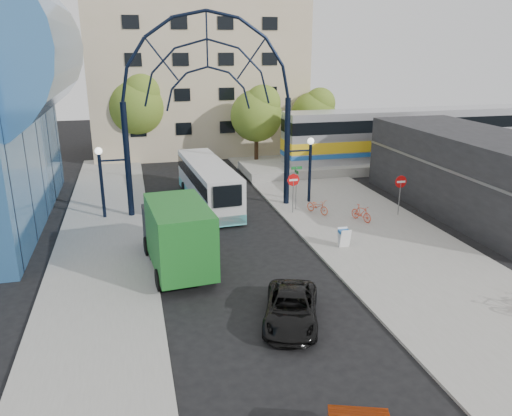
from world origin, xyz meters
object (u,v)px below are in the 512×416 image
object	(u,v)px
street_name_sign	(296,179)
tree_north_c	(315,112)
tree_north_b	(138,103)
bike_near_b	(361,213)
sandwich_board	(344,235)
bike_near_a	(318,206)
stop_sign	(293,184)
black_suv	(291,308)
gateway_arch	(208,73)
tree_north_a	(258,113)
train_car	(424,133)
do_not_enter_sign	(401,186)
green_truck	(176,234)
city_bus	(208,183)

from	to	relation	value
street_name_sign	tree_north_c	xyz separation A→B (m)	(6.92, 15.33, 2.15)
tree_north_b	bike_near_b	size ratio (longest dim) A/B	5.01
sandwich_board	bike_near_a	world-z (taller)	sandwich_board
stop_sign	black_suv	bearing A→B (deg)	-108.49
gateway_arch	tree_north_b	world-z (taller)	gateway_arch
street_name_sign	tree_north_b	world-z (taller)	tree_north_b
tree_north_a	tree_north_b	xyz separation A→B (m)	(-10.00, 4.00, 0.66)
train_car	tree_north_c	bearing A→B (deg)	143.04
tree_north_c	bike_near_b	world-z (taller)	tree_north_c
street_name_sign	train_car	xyz separation A→B (m)	(14.80, 9.40, 0.77)
stop_sign	tree_north_c	distance (m)	17.68
do_not_enter_sign	tree_north_a	distance (m)	16.86
tree_north_b	tree_north_c	world-z (taller)	tree_north_b
tree_north_c	bike_near_b	xyz separation A→B (m)	(-3.86, -18.43, -3.68)
tree_north_a	green_truck	world-z (taller)	tree_north_a
gateway_arch	do_not_enter_sign	bearing A→B (deg)	-19.99
tree_north_c	bike_near_a	distance (m)	17.84
tree_north_a	city_bus	bearing A→B (deg)	-119.98
bike_near_a	tree_north_a	bearing A→B (deg)	63.02
stop_sign	bike_near_b	distance (m)	4.49
tree_north_a	bike_near_a	xyz separation A→B (m)	(0.13, -14.44, -4.04)
city_bus	bike_near_b	xyz separation A→B (m)	(8.24, -5.84, -0.87)
stop_sign	tree_north_b	bearing A→B (deg)	115.83
stop_sign	tree_north_b	world-z (taller)	tree_north_b
tree_north_c	bike_near_a	bearing A→B (deg)	-109.65
tree_north_b	black_suv	world-z (taller)	tree_north_b
sandwich_board	green_truck	size ratio (longest dim) A/B	0.14
train_car	bike_near_b	bearing A→B (deg)	-133.20
tree_north_a	city_bus	size ratio (longest dim) A/B	0.67
tree_north_c	green_truck	world-z (taller)	tree_north_c
train_car	black_suv	world-z (taller)	train_car
stop_sign	sandwich_board	bearing A→B (deg)	-82.43
sandwich_board	do_not_enter_sign	bearing A→B (deg)	36.68
sandwich_board	tree_north_a	world-z (taller)	tree_north_a
city_bus	black_suv	distance (m)	15.67
stop_sign	tree_north_a	distance (m)	14.23
sandwich_board	black_suv	distance (m)	7.97
bike_near_a	black_suv	bearing A→B (deg)	-142.78
tree_north_c	green_truck	size ratio (longest dim) A/B	0.94
stop_sign	tree_north_a	xyz separation A→B (m)	(1.32, 13.93, 2.61)
do_not_enter_sign	sandwich_board	size ratio (longest dim) A/B	2.51
gateway_arch	sandwich_board	xyz separation A→B (m)	(5.60, -8.02, -7.81)
stop_sign	bike_near_a	distance (m)	2.10
do_not_enter_sign	bike_near_a	bearing A→B (deg)	162.57
black_suv	bike_near_b	world-z (taller)	black_suv
bike_near_b	sandwich_board	bearing A→B (deg)	-146.71
do_not_enter_sign	bike_near_b	world-z (taller)	do_not_enter_sign
tree_north_b	city_bus	size ratio (longest dim) A/B	0.77
tree_north_c	tree_north_b	bearing A→B (deg)	172.88
green_truck	black_suv	bearing A→B (deg)	-63.63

